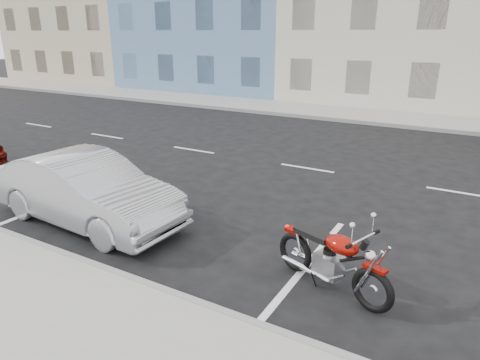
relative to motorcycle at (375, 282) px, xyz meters
The scene contains 7 objects.
ground 5.95m from the motorcycle, 102.20° to the left, with size 120.00×120.00×0.00m, color black.
sidewalk_far 15.80m from the motorcycle, 113.33° to the left, with size 80.00×3.40×0.15m, color gray.
curb_near 6.38m from the motorcycle, 169.14° to the right, with size 80.00×0.12×0.16m, color gray.
curb_far 14.25m from the motorcycle, 116.04° to the left, with size 80.00×0.12×0.16m, color gray.
bldg_far_west 35.52m from the motorcycle, 140.96° to the left, with size 12.00×12.00×12.00m, color tan.
motorcycle is the anchor object (origin of this frame).
sedan_silver 5.75m from the motorcycle, behind, with size 1.49×4.27×1.41m, color #A3A5AB.
Camera 1 is at (2.17, -11.09, 3.70)m, focal length 32.00 mm.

